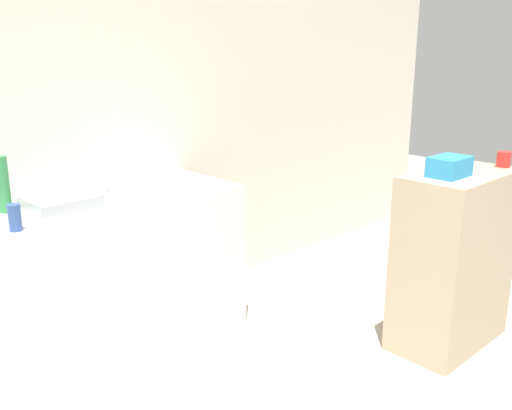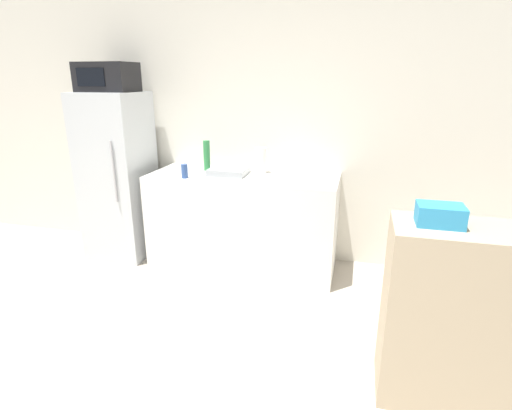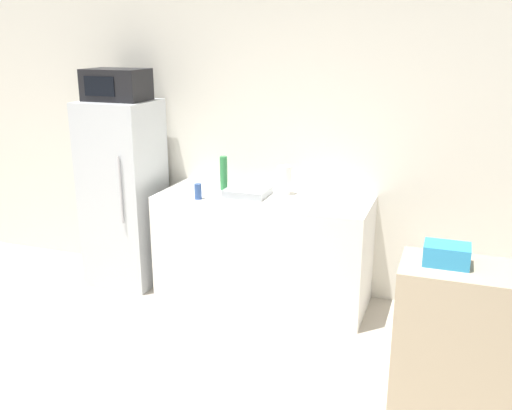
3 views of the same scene
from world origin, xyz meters
name	(u,v)px [view 2 (image 2 of 3)]	position (x,y,z in m)	size (l,w,h in m)	color
wall_back	(244,131)	(0.00, 3.01, 1.30)	(8.00, 0.06, 2.60)	silver
refrigerator	(118,176)	(-1.24, 2.62, 0.84)	(0.62, 0.61, 1.68)	silver
microwave	(107,77)	(-1.24, 2.62, 1.82)	(0.53, 0.36, 0.27)	black
counter	(244,221)	(0.10, 2.63, 0.47)	(1.79, 0.70, 0.93)	silver
sink_basin	(229,171)	(-0.04, 2.63, 0.96)	(0.35, 0.31, 0.06)	#9EA3A8
bottle_tall	(207,156)	(-0.30, 2.73, 1.08)	(0.06, 0.06, 0.30)	#2D7F42
bottle_short	(185,171)	(-0.38, 2.38, 1.00)	(0.06, 0.06, 0.13)	#2D4C8C
shelf_cabinet	(454,317)	(1.73, 1.26, 0.54)	(0.76, 0.42, 1.07)	tan
basket	(440,215)	(1.59, 1.26, 1.13)	(0.24, 0.17, 0.11)	#2D8EC6
paper_towel_roll	(261,160)	(0.24, 2.76, 1.06)	(0.11, 0.11, 0.25)	white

